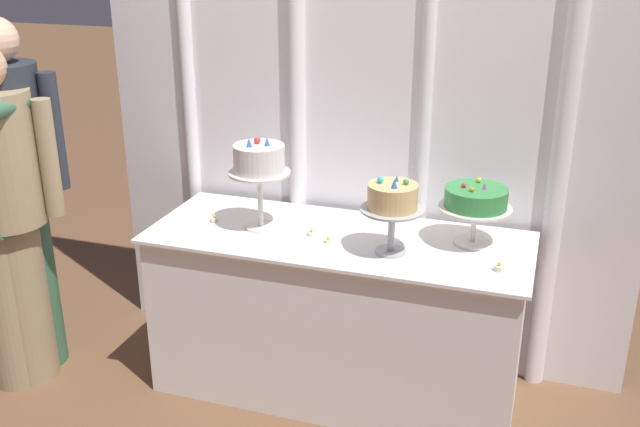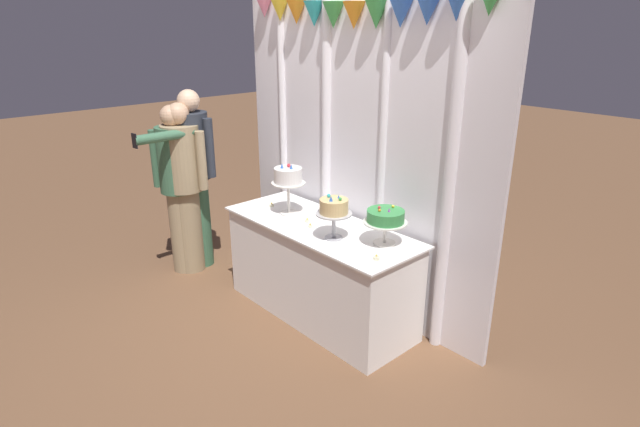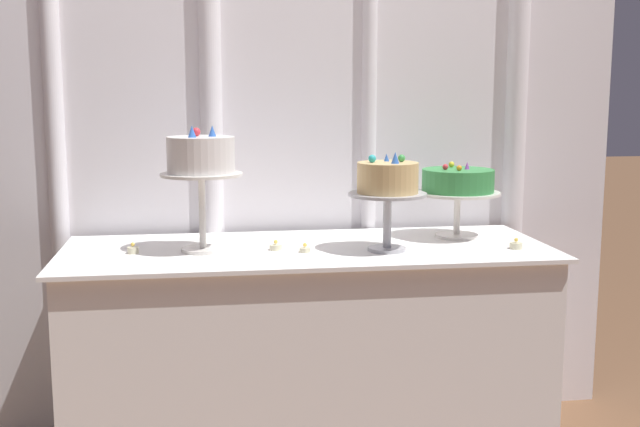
{
  "view_description": "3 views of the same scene",
  "coord_description": "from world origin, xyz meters",
  "px_view_note": "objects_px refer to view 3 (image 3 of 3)",
  "views": [
    {
      "loc": [
        0.86,
        -2.75,
        2.07
      ],
      "look_at": [
        -0.09,
        0.13,
        0.88
      ],
      "focal_mm": 40.78,
      "sensor_mm": 36.0,
      "label": 1
    },
    {
      "loc": [
        2.78,
        -2.42,
        2.31
      ],
      "look_at": [
        -0.02,
        0.12,
        0.88
      ],
      "focal_mm": 28.93,
      "sensor_mm": 36.0,
      "label": 2
    },
    {
      "loc": [
        -0.36,
        -2.6,
        1.35
      ],
      "look_at": [
        0.06,
        0.19,
        0.9
      ],
      "focal_mm": 44.29,
      "sensor_mm": 36.0,
      "label": 3
    }
  ],
  "objects_px": {
    "cake_table": "(308,355)",
    "cake_display_center": "(387,183)",
    "cake_display_rightmost": "(458,185)",
    "tealight_near_left": "(276,247)",
    "tealight_far_left": "(133,250)",
    "cake_display_leftmost": "(201,161)",
    "tealight_far_right": "(516,245)",
    "tealight_near_right": "(305,249)"
  },
  "relations": [
    {
      "from": "cake_table",
      "to": "cake_display_center",
      "type": "distance_m",
      "value": 0.69
    },
    {
      "from": "tealight_far_left",
      "to": "tealight_near_right",
      "type": "xyz_separation_m",
      "value": [
        0.58,
        -0.06,
        -0.0
      ]
    },
    {
      "from": "cake_display_leftmost",
      "to": "tealight_near_left",
      "type": "distance_m",
      "value": 0.39
    },
    {
      "from": "cake_display_leftmost",
      "to": "cake_display_rightmost",
      "type": "xyz_separation_m",
      "value": [
        0.94,
        0.12,
        -0.11
      ]
    },
    {
      "from": "tealight_near_right",
      "to": "cake_display_leftmost",
      "type": "bearing_deg",
      "value": 169.25
    },
    {
      "from": "cake_display_center",
      "to": "tealight_near_left",
      "type": "bearing_deg",
      "value": 170.21
    },
    {
      "from": "cake_table",
      "to": "tealight_far_right",
      "type": "relative_size",
      "value": 37.74
    },
    {
      "from": "tealight_far_left",
      "to": "tealight_far_right",
      "type": "xyz_separation_m",
      "value": [
        1.31,
        -0.11,
        -0.0
      ]
    },
    {
      "from": "tealight_far_left",
      "to": "cake_display_center",
      "type": "bearing_deg",
      "value": -5.03
    },
    {
      "from": "cake_display_leftmost",
      "to": "cake_display_center",
      "type": "xyz_separation_m",
      "value": [
        0.63,
        -0.08,
        -0.08
      ]
    },
    {
      "from": "cake_display_center",
      "to": "tealight_far_left",
      "type": "height_order",
      "value": "cake_display_center"
    },
    {
      "from": "tealight_far_left",
      "to": "tealight_near_right",
      "type": "height_order",
      "value": "tealight_far_left"
    },
    {
      "from": "cake_display_leftmost",
      "to": "tealight_near_right",
      "type": "relative_size",
      "value": 11.31
    },
    {
      "from": "tealight_near_right",
      "to": "tealight_far_right",
      "type": "height_order",
      "value": "tealight_far_right"
    },
    {
      "from": "cake_display_rightmost",
      "to": "tealight_far_left",
      "type": "bearing_deg",
      "value": -174.02
    },
    {
      "from": "cake_table",
      "to": "cake_display_rightmost",
      "type": "height_order",
      "value": "cake_display_rightmost"
    },
    {
      "from": "tealight_near_right",
      "to": "cake_display_center",
      "type": "bearing_deg",
      "value": -2.72
    },
    {
      "from": "tealight_near_left",
      "to": "tealight_far_right",
      "type": "xyz_separation_m",
      "value": [
        0.83,
        -0.1,
        0.0
      ]
    },
    {
      "from": "cake_display_leftmost",
      "to": "cake_display_rightmost",
      "type": "height_order",
      "value": "cake_display_leftmost"
    },
    {
      "from": "cake_table",
      "to": "tealight_near_left",
      "type": "distance_m",
      "value": 0.42
    },
    {
      "from": "cake_display_rightmost",
      "to": "cake_display_center",
      "type": "bearing_deg",
      "value": -147.77
    },
    {
      "from": "tealight_near_right",
      "to": "cake_table",
      "type": "bearing_deg",
      "value": 77.1
    },
    {
      "from": "cake_table",
      "to": "cake_display_center",
      "type": "relative_size",
      "value": 4.97
    },
    {
      "from": "tealight_far_left",
      "to": "tealight_near_left",
      "type": "bearing_deg",
      "value": -1.27
    },
    {
      "from": "tealight_near_right",
      "to": "tealight_far_right",
      "type": "xyz_separation_m",
      "value": [
        0.74,
        -0.05,
        0.0
      ]
    },
    {
      "from": "cake_table",
      "to": "cake_display_center",
      "type": "xyz_separation_m",
      "value": [
        0.26,
        -0.1,
        0.63
      ]
    },
    {
      "from": "cake_table",
      "to": "tealight_far_left",
      "type": "height_order",
      "value": "tealight_far_left"
    },
    {
      "from": "cake_display_center",
      "to": "tealight_far_right",
      "type": "distance_m",
      "value": 0.51
    },
    {
      "from": "cake_table",
      "to": "tealight_near_right",
      "type": "height_order",
      "value": "tealight_near_right"
    },
    {
      "from": "cake_display_rightmost",
      "to": "tealight_near_left",
      "type": "bearing_deg",
      "value": -169.06
    },
    {
      "from": "cake_display_center",
      "to": "cake_display_leftmost",
      "type": "bearing_deg",
      "value": 172.83
    },
    {
      "from": "tealight_far_right",
      "to": "cake_table",
      "type": "bearing_deg",
      "value": 169.4
    },
    {
      "from": "cake_display_leftmost",
      "to": "cake_display_rightmost",
      "type": "bearing_deg",
      "value": 7.28
    },
    {
      "from": "tealight_far_left",
      "to": "tealight_near_left",
      "type": "height_order",
      "value": "tealight_far_left"
    },
    {
      "from": "cake_display_rightmost",
      "to": "cake_table",
      "type": "bearing_deg",
      "value": -169.86
    },
    {
      "from": "cake_table",
      "to": "cake_display_center",
      "type": "height_order",
      "value": "cake_display_center"
    },
    {
      "from": "cake_display_center",
      "to": "tealight_far_left",
      "type": "distance_m",
      "value": 0.89
    },
    {
      "from": "cake_display_center",
      "to": "tealight_far_left",
      "type": "relative_size",
      "value": 8.89
    },
    {
      "from": "cake_table",
      "to": "cake_display_leftmost",
      "type": "relative_size",
      "value": 3.96
    },
    {
      "from": "cake_display_leftmost",
      "to": "cake_display_rightmost",
      "type": "relative_size",
      "value": 1.37
    },
    {
      "from": "tealight_near_left",
      "to": "tealight_far_right",
      "type": "bearing_deg",
      "value": -7.12
    },
    {
      "from": "cake_display_center",
      "to": "tealight_far_left",
      "type": "xyz_separation_m",
      "value": [
        -0.86,
        0.08,
        -0.22
      ]
    }
  ]
}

